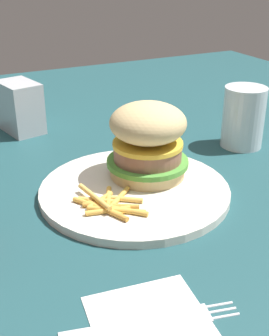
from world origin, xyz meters
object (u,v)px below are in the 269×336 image
object	(u,v)px
napkin_dispenser	(20,107)
fork	(153,320)
drink_glass	(243,121)
sandwich	(148,140)
napkin	(151,322)
fries_pile	(108,204)
plate	(134,190)

from	to	relation	value
napkin_dispenser	fork	bearing A→B (deg)	166.15
drink_glass	napkin_dispenser	bearing A→B (deg)	-126.60
fork	sandwich	bearing A→B (deg)	153.07
sandwich	fork	xyz separation A→B (m)	(0.26, -0.13, -0.07)
napkin	napkin_dispenser	xyz separation A→B (m)	(-0.56, 0.02, 0.05)
fries_pile	napkin_dispenser	distance (m)	0.37
plate	fork	size ratio (longest dim) A/B	1.59
napkin	fork	bearing A→B (deg)	76.82
drink_glass	napkin_dispenser	xyz separation A→B (m)	(-0.25, -0.34, 0.00)
sandwich	napkin_dispenser	distance (m)	0.33
plate	sandwich	size ratio (longest dim) A/B	2.23
plate	fries_pile	size ratio (longest dim) A/B	2.64
drink_glass	fries_pile	bearing A→B (deg)	-69.76
napkin_dispenser	napkin	bearing A→B (deg)	165.99
fork	drink_glass	bearing A→B (deg)	131.59
sandwich	fries_pile	bearing A→B (deg)	-55.70
sandwich	napkin	size ratio (longest dim) A/B	1.11
fork	napkin	bearing A→B (deg)	-103.18
sandwich	fork	distance (m)	0.30
plate	fries_pile	distance (m)	0.07
plate	napkin	world-z (taller)	plate
plate	fork	xyz separation A→B (m)	(0.23, -0.10, -0.00)
fork	fries_pile	bearing A→B (deg)	168.37
fork	drink_glass	world-z (taller)	drink_glass
sandwich	drink_glass	bearing A→B (deg)	103.42
sandwich	fries_pile	xyz separation A→B (m)	(0.06, -0.09, -0.05)
napkin	fork	size ratio (longest dim) A/B	0.64
drink_glass	fork	bearing A→B (deg)	-48.41
plate	fries_pile	xyz separation A→B (m)	(0.04, -0.06, 0.01)
napkin	napkin_dispenser	bearing A→B (deg)	178.32
sandwich	napkin_dispenser	size ratio (longest dim) A/B	1.26
fries_pile	napkin	distance (m)	0.20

